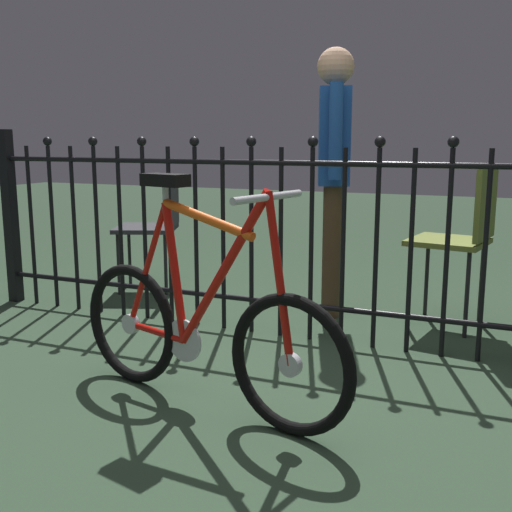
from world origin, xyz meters
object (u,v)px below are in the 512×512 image
at_px(chair_olive, 464,231).
at_px(chair_charcoal, 156,222).
at_px(person_visitor, 334,160).
at_px(bicycle, 202,328).

distance_m(chair_olive, chair_charcoal, 2.09).
bearing_deg(person_visitor, bicycle, -93.56).
xyz_separation_m(chair_olive, chair_charcoal, (-2.09, 0.12, -0.08)).
distance_m(bicycle, chair_charcoal, 2.04).
relative_size(chair_olive, chair_charcoal, 1.17).
height_order(chair_olive, person_visitor, person_visitor).
xyz_separation_m(chair_charcoal, person_visitor, (1.32, -0.11, 0.46)).
relative_size(bicycle, chair_charcoal, 1.73).
distance_m(chair_olive, person_visitor, 0.85).
height_order(bicycle, chair_olive, bicycle).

